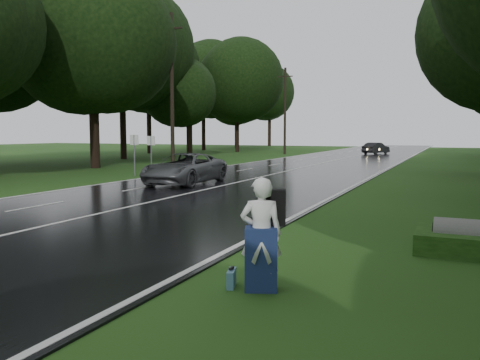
# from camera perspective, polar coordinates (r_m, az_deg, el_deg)

# --- Properties ---
(ground) EXTENTS (160.00, 160.00, 0.00)m
(ground) POSITION_cam_1_polar(r_m,az_deg,el_deg) (14.75, -20.55, -4.88)
(ground) COLOR #224715
(ground) RESTS_ON ground
(road) EXTENTS (12.00, 140.00, 0.04)m
(road) POSITION_cam_1_polar(r_m,az_deg,el_deg) (32.06, 5.45, 1.00)
(road) COLOR black
(road) RESTS_ON ground
(lane_center) EXTENTS (0.12, 140.00, 0.01)m
(lane_center) POSITION_cam_1_polar(r_m,az_deg,el_deg) (32.06, 5.45, 1.05)
(lane_center) COLOR silver
(lane_center) RESTS_ON road
(grey_car) EXTENTS (2.71, 5.56, 1.52)m
(grey_car) POSITION_cam_1_polar(r_m,az_deg,el_deg) (24.31, -6.52, 1.36)
(grey_car) COLOR #484A4D
(grey_car) RESTS_ON road
(far_car) EXTENTS (2.80, 4.35, 1.35)m
(far_car) POSITION_cam_1_polar(r_m,az_deg,el_deg) (59.44, 15.73, 3.62)
(far_car) COLOR black
(far_car) RESTS_ON road
(hitchhiker) EXTENTS (0.80, 0.78, 1.88)m
(hitchhiker) POSITION_cam_1_polar(r_m,az_deg,el_deg) (7.99, 2.60, -6.86)
(hitchhiker) COLOR silver
(hitchhiker) RESTS_ON ground
(suitcase) EXTENTS (0.24, 0.43, 0.29)m
(suitcase) POSITION_cam_1_polar(r_m,az_deg,el_deg) (8.33, -1.01, -11.50)
(suitcase) COLOR teal
(suitcase) RESTS_ON ground
(culvert) EXTENTS (1.47, 0.74, 0.74)m
(culvert) POSITION_cam_1_polar(r_m,az_deg,el_deg) (11.70, 25.39, -7.75)
(culvert) COLOR slate
(culvert) RESTS_ON ground
(utility_pole_mid) EXTENTS (1.80, 0.28, 10.97)m
(utility_pole_mid) POSITION_cam_1_polar(r_m,az_deg,el_deg) (35.38, -7.90, 1.38)
(utility_pole_mid) COLOR black
(utility_pole_mid) RESTS_ON ground
(utility_pole_far) EXTENTS (1.80, 0.28, 10.13)m
(utility_pole_far) POSITION_cam_1_polar(r_m,az_deg,el_deg) (57.89, 5.28, 3.05)
(utility_pole_far) COLOR black
(utility_pole_far) RESTS_ON ground
(road_sign_a) EXTENTS (0.59, 0.10, 2.45)m
(road_sign_a) POSITION_cam_1_polar(r_m,az_deg,el_deg) (29.46, -12.28, 0.45)
(road_sign_a) COLOR white
(road_sign_a) RESTS_ON ground
(road_sign_b) EXTENTS (0.57, 0.10, 2.37)m
(road_sign_b) POSITION_cam_1_polar(r_m,az_deg,el_deg) (30.86, -10.37, 0.72)
(road_sign_b) COLOR white
(road_sign_b) RESTS_ON ground
(tree_left_d) EXTENTS (9.94, 9.94, 15.53)m
(tree_left_d) POSITION_cam_1_polar(r_m,az_deg,el_deg) (36.93, -16.65, 1.37)
(tree_left_d) COLOR black
(tree_left_d) RESTS_ON ground
(tree_left_e) EXTENTS (7.66, 7.66, 11.97)m
(tree_left_e) POSITION_cam_1_polar(r_m,az_deg,el_deg) (50.65, -5.95, 2.67)
(tree_left_e) COLOR black
(tree_left_e) RESTS_ON ground
(tree_left_f) EXTENTS (10.06, 10.06, 15.71)m
(tree_left_f) POSITION_cam_1_polar(r_m,az_deg,el_deg) (64.58, -0.33, 3.34)
(tree_left_f) COLOR black
(tree_left_f) RESTS_ON ground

